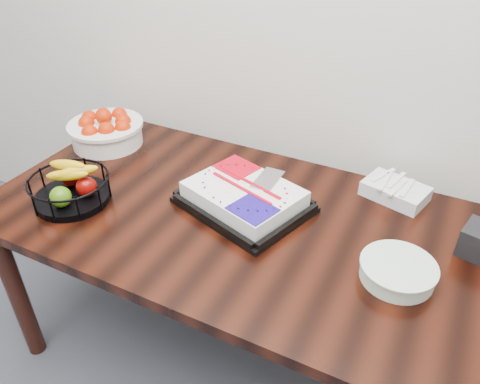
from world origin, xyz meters
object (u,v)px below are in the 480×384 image
at_px(table, 244,237).
at_px(fruit_basket, 70,187).
at_px(tangerine_bowl, 105,125).
at_px(cake_tray, 244,197).
at_px(plate_stack, 398,271).

xyz_separation_m(table, fruit_basket, (-0.59, -0.19, 0.15)).
height_order(table, fruit_basket, fruit_basket).
bearing_deg(tangerine_bowl, cake_tray, -11.60).
relative_size(fruit_basket, plate_stack, 1.28).
distance_m(fruit_basket, plate_stack, 1.11).
height_order(table, plate_stack, plate_stack).
xyz_separation_m(tangerine_bowl, plate_stack, (1.28, -0.27, -0.06)).
bearing_deg(fruit_basket, tangerine_bowl, 113.34).
height_order(table, cake_tray, cake_tray).
height_order(tangerine_bowl, plate_stack, tangerine_bowl).
bearing_deg(tangerine_bowl, fruit_basket, -66.66).
distance_m(table, tangerine_bowl, 0.80).
bearing_deg(tangerine_bowl, table, -15.15).
height_order(cake_tray, plate_stack, cake_tray).
relative_size(table, fruit_basket, 6.46).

